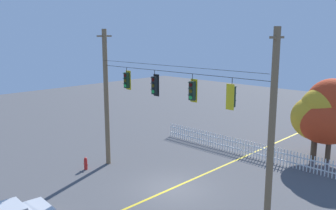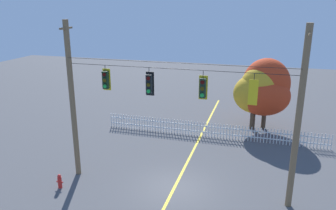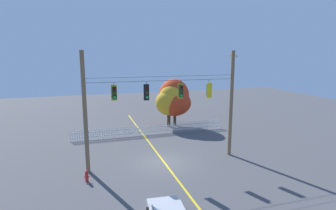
{
  "view_description": "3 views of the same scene",
  "coord_description": "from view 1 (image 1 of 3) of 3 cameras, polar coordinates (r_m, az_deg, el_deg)",
  "views": [
    {
      "loc": [
        13.23,
        -14.09,
        8.63
      ],
      "look_at": [
        0.26,
        -0.59,
        4.95
      ],
      "focal_mm": 38.91,
      "sensor_mm": 36.0,
      "label": 1
    },
    {
      "loc": [
        4.12,
        -15.5,
        9.68
      ],
      "look_at": [
        -0.16,
        -0.69,
        4.97
      ],
      "focal_mm": 35.33,
      "sensor_mm": 36.0,
      "label": 2
    },
    {
      "loc": [
        -5.9,
        -20.12,
        8.68
      ],
      "look_at": [
        0.12,
        -0.7,
        4.85
      ],
      "focal_mm": 29.27,
      "sensor_mm": 36.0,
      "label": 3
    }
  ],
  "objects": [
    {
      "name": "traffic_signal_northbound_primary",
      "position": [
        22.28,
        -6.46,
        3.88
      ],
      "size": [
        0.43,
        0.38,
        1.37
      ],
      "color": "black"
    },
    {
      "name": "traffic_signal_eastbound_side",
      "position": [
        18.62,
        3.85,
        2.24
      ],
      "size": [
        0.43,
        0.38,
        1.48
      ],
      "color": "black"
    },
    {
      "name": "autumn_maple_near_fence",
      "position": [
        26.79,
        22.61,
        -1.39
      ],
      "size": [
        3.66,
        3.08,
        5.14
      ],
      "color": "#473828",
      "rests_on": "ground"
    },
    {
      "name": "traffic_signal_northbound_secondary",
      "position": [
        20.49,
        -2.08,
        3.1
      ],
      "size": [
        0.43,
        0.38,
        1.49
      ],
      "color": "black"
    },
    {
      "name": "signal_support_span",
      "position": [
        19.76,
        0.65,
        -0.85
      ],
      "size": [
        12.14,
        1.1,
        8.93
      ],
      "color": "brown",
      "rests_on": "ground"
    },
    {
      "name": "lane_centerline_stripe",
      "position": [
        21.16,
        0.63,
        -12.93
      ],
      "size": [
        0.16,
        36.0,
        0.01
      ],
      "primitive_type": "cube",
      "color": "gold",
      "rests_on": "ground"
    },
    {
      "name": "autumn_maple_mid",
      "position": [
        26.92,
        23.89,
        -1.34
      ],
      "size": [
        4.11,
        4.02,
        5.69
      ],
      "color": "#473828",
      "rests_on": "ground"
    },
    {
      "name": "fire_hydrant",
      "position": [
        24.33,
        -12.78,
        -8.94
      ],
      "size": [
        0.38,
        0.22,
        0.81
      ],
      "color": "red",
      "rests_on": "ground"
    },
    {
      "name": "white_picket_fence",
      "position": [
        26.43,
        13.76,
        -6.97
      ],
      "size": [
        16.67,
        0.06,
        1.13
      ],
      "color": "white",
      "rests_on": "ground"
    },
    {
      "name": "ground",
      "position": [
        21.17,
        0.63,
        -12.94
      ],
      "size": [
        80.0,
        80.0,
        0.0
      ],
      "primitive_type": "plane",
      "color": "#4C4C4F"
    },
    {
      "name": "traffic_signal_westbound_side",
      "position": [
        17.19,
        9.93,
        1.32
      ],
      "size": [
        0.43,
        0.38,
        1.5
      ],
      "color": "black"
    }
  ]
}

